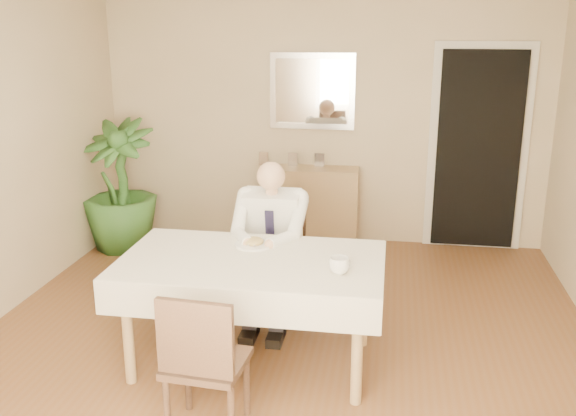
% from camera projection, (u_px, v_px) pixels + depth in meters
% --- Properties ---
extents(room, '(5.00, 5.02, 2.60)m').
position_uv_depth(room, '(279.00, 171.00, 4.15)').
color(room, brown).
rests_on(room, ground).
extents(window, '(1.34, 0.04, 1.44)m').
position_uv_depth(window, '(121.00, 319.00, 1.77)').
color(window, silver).
rests_on(window, room).
extents(doorway, '(0.96, 0.07, 2.10)m').
position_uv_depth(doorway, '(478.00, 151.00, 6.32)').
color(doorway, silver).
rests_on(doorway, ground).
extents(mirror, '(0.86, 0.04, 0.76)m').
position_uv_depth(mirror, '(312.00, 91.00, 6.43)').
color(mirror, silver).
rests_on(mirror, room).
extents(dining_table, '(1.72, 1.02, 0.75)m').
position_uv_depth(dining_table, '(252.00, 271.00, 4.18)').
color(dining_table, '#9D7E4D').
rests_on(dining_table, ground).
extents(chair_far, '(0.48, 0.48, 0.94)m').
position_uv_depth(chair_far, '(276.00, 246.00, 5.06)').
color(chair_far, '#412C1D').
rests_on(chair_far, ground).
extents(chair_near, '(0.45, 0.45, 0.88)m').
position_uv_depth(chair_near, '(202.00, 359.00, 3.44)').
color(chair_near, '#412C1D').
rests_on(chair_near, ground).
extents(seated_man, '(0.48, 0.72, 1.24)m').
position_uv_depth(seated_man, '(269.00, 238.00, 4.74)').
color(seated_man, white).
rests_on(seated_man, ground).
extents(plate, '(0.26, 0.26, 0.02)m').
position_uv_depth(plate, '(254.00, 244.00, 4.40)').
color(plate, white).
rests_on(plate, dining_table).
extents(food, '(0.14, 0.14, 0.06)m').
position_uv_depth(food, '(253.00, 241.00, 4.39)').
color(food, olive).
rests_on(food, dining_table).
extents(knife, '(0.01, 0.13, 0.01)m').
position_uv_depth(knife, '(257.00, 245.00, 4.33)').
color(knife, silver).
rests_on(knife, dining_table).
extents(fork, '(0.01, 0.13, 0.01)m').
position_uv_depth(fork, '(246.00, 245.00, 4.34)').
color(fork, silver).
rests_on(fork, dining_table).
extents(coffee_mug, '(0.14, 0.14, 0.10)m').
position_uv_depth(coffee_mug, '(340.00, 265.00, 3.91)').
color(coffee_mug, white).
rests_on(coffee_mug, dining_table).
extents(sideboard, '(1.01, 0.37, 0.80)m').
position_uv_depth(sideboard, '(309.00, 206.00, 6.61)').
color(sideboard, '#9D7E4D').
rests_on(sideboard, ground).
extents(photo_frame_left, '(0.10, 0.02, 0.14)m').
position_uv_depth(photo_frame_left, '(264.00, 159.00, 6.60)').
color(photo_frame_left, silver).
rests_on(photo_frame_left, sideboard).
extents(photo_frame_center, '(0.10, 0.02, 0.14)m').
position_uv_depth(photo_frame_center, '(293.00, 159.00, 6.57)').
color(photo_frame_center, silver).
rests_on(photo_frame_center, sideboard).
extents(photo_frame_right, '(0.10, 0.02, 0.14)m').
position_uv_depth(photo_frame_right, '(320.00, 160.00, 6.54)').
color(photo_frame_right, silver).
rests_on(photo_frame_right, sideboard).
extents(potted_palm, '(0.83, 0.83, 1.31)m').
position_uv_depth(potted_palm, '(119.00, 186.00, 6.38)').
color(potted_palm, '#2D5B22').
rests_on(potted_palm, ground).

